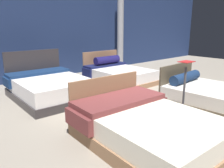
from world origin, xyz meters
TOP-DOWN VIEW (x-y plane):
  - ground_plane at (0.00, 0.00)m, footprint 18.00×18.00m
  - showroom_back_wall at (0.00, 4.19)m, footprint 18.00×0.06m
  - bed_0 at (-1.13, -1.04)m, footprint 1.74×2.24m
  - bed_1 at (1.13, -1.04)m, footprint 1.60×2.06m
  - bed_2 at (-1.20, 1.99)m, footprint 1.72×2.14m
  - bed_3 at (1.18, 2.05)m, footprint 1.60×2.02m
  - price_sign at (0.00, -0.98)m, footprint 0.28×0.24m
  - support_pillar at (2.69, 3.57)m, footprint 0.25×0.25m

SIDE VIEW (x-z plane):
  - ground_plane at x=0.00m, z-range -0.02..0.00m
  - bed_1 at x=1.13m, z-range -0.19..0.69m
  - bed_3 at x=1.18m, z-range -0.21..0.71m
  - bed_0 at x=-1.13m, z-range -0.17..0.70m
  - bed_2 at x=-1.20m, z-range -0.28..0.83m
  - price_sign at x=0.00m, z-range -0.12..1.02m
  - showroom_back_wall at x=0.00m, z-range 0.00..3.50m
  - support_pillar at x=2.69m, z-range 0.00..3.50m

